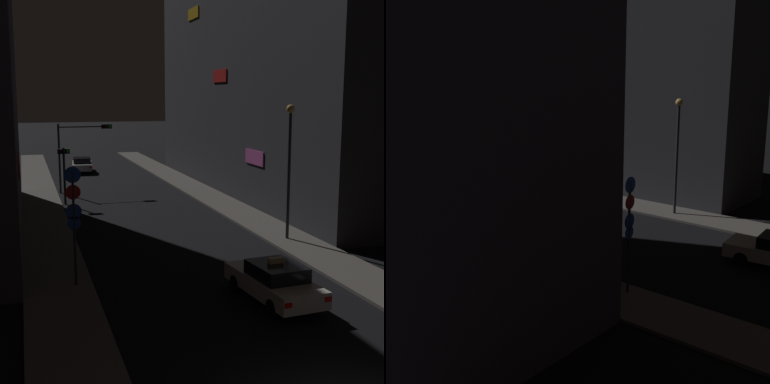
# 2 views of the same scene
# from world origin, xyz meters

# --- Properties ---
(sidewalk_right) EXTENTS (2.57, 63.15, 0.13)m
(sidewalk_right) POSITION_xyz_m (5.85, 29.58, 0.06)
(sidewalk_right) COLOR #5B5651
(sidewalk_right) RESTS_ON ground_plane
(building_facade_right) EXTENTS (6.22, 33.26, 18.81)m
(building_facade_right) POSITION_xyz_m (10.21, 29.55, 9.40)
(building_facade_right) COLOR #333338
(building_facade_right) RESTS_ON ground_plane
(traffic_light_left_kerb) EXTENTS (0.80, 0.42, 3.84)m
(traffic_light_left_kerb) POSITION_xyz_m (-4.32, 28.22, 2.74)
(traffic_light_left_kerb) COLOR #2D2D33
(traffic_light_left_kerb) RESTS_ON ground_plane
(sign_pole_left) EXTENTS (0.61, 0.10, 4.53)m
(sign_pole_left) POSITION_xyz_m (-5.19, 11.00, 2.85)
(sign_pole_left) COLOR #2D2D33
(sign_pole_left) RESTS_ON sidewalk_left
(street_lamp_near_block) EXTENTS (0.43, 0.43, 6.68)m
(street_lamp_near_block) POSITION_xyz_m (5.68, 15.20, 4.34)
(street_lamp_near_block) COLOR #2D2D33
(street_lamp_near_block) RESTS_ON sidewalk_right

